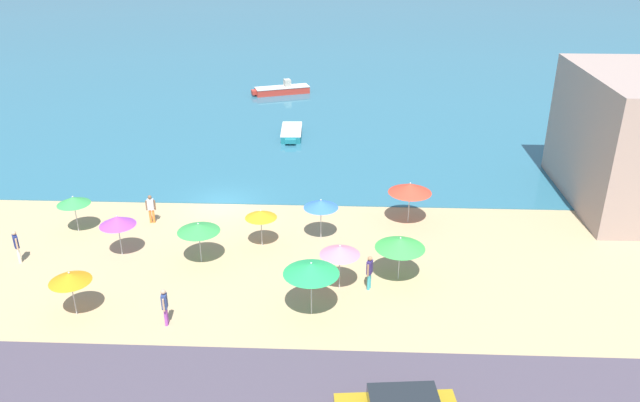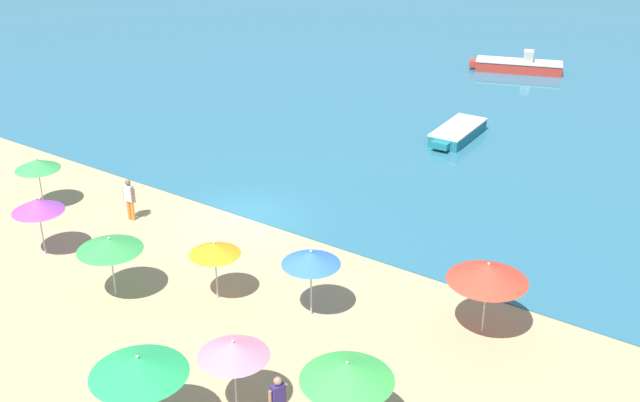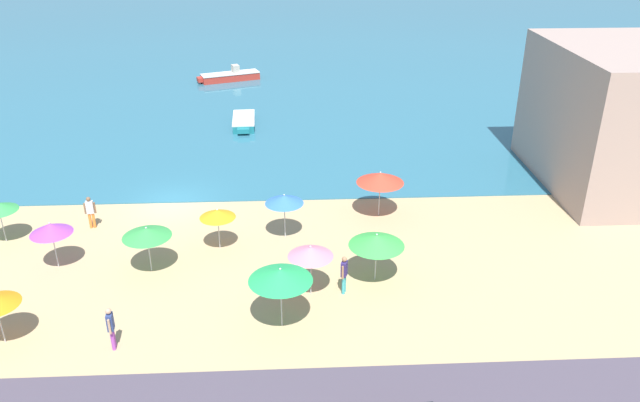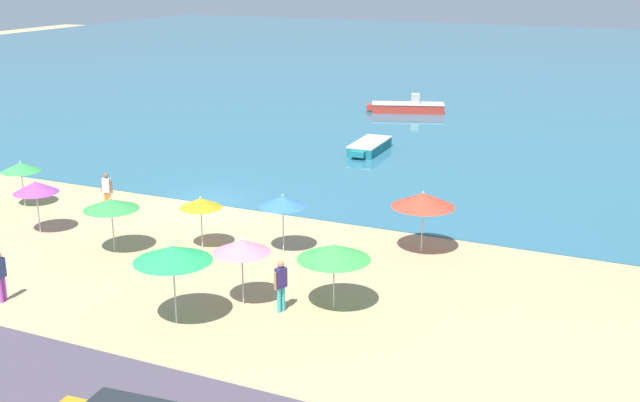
% 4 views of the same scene
% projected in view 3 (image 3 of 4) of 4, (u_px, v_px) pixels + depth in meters
% --- Properties ---
extents(ground_plane, '(160.00, 160.00, 0.00)m').
position_uv_depth(ground_plane, '(173.00, 203.00, 34.60)').
color(ground_plane, tan).
extents(sea, '(150.00, 110.00, 0.05)m').
position_uv_depth(sea, '(239.00, 25.00, 84.04)').
color(sea, '#2B677E').
rests_on(sea, ground_plane).
extents(beach_umbrella_0, '(1.87, 1.87, 2.31)m').
position_uv_depth(beach_umbrella_0, '(51.00, 228.00, 27.71)').
color(beach_umbrella_0, '#B2B2B7').
rests_on(beach_umbrella_0, ground_plane).
extents(beach_umbrella_1, '(2.49, 2.49, 2.52)m').
position_uv_depth(beach_umbrella_1, '(380.00, 178.00, 32.36)').
color(beach_umbrella_1, '#B2B2B7').
rests_on(beach_umbrella_1, ground_plane).
extents(beach_umbrella_4, '(1.89, 1.89, 2.36)m').
position_uv_depth(beach_umbrella_4, '(284.00, 199.00, 30.21)').
color(beach_umbrella_4, '#B2B2B7').
rests_on(beach_umbrella_4, ground_plane).
extents(beach_umbrella_5, '(1.91, 1.91, 2.36)m').
position_uv_depth(beach_umbrella_5, '(311.00, 252.00, 25.73)').
color(beach_umbrella_5, '#B2B2B7').
rests_on(beach_umbrella_5, ground_plane).
extents(beach_umbrella_6, '(1.70, 1.70, 2.14)m').
position_uv_depth(beach_umbrella_6, '(217.00, 214.00, 29.28)').
color(beach_umbrella_6, '#B2B2B7').
rests_on(beach_umbrella_6, ground_plane).
extents(beach_umbrella_7, '(2.18, 2.18, 2.23)m').
position_uv_depth(beach_umbrella_7, '(147.00, 233.00, 27.46)').
color(beach_umbrella_7, '#B2B2B7').
rests_on(beach_umbrella_7, ground_plane).
extents(beach_umbrella_8, '(2.48, 2.48, 2.66)m').
position_uv_depth(beach_umbrella_8, '(280.00, 275.00, 23.63)').
color(beach_umbrella_8, '#B2B2B7').
rests_on(beach_umbrella_8, ground_plane).
extents(beach_umbrella_10, '(2.43, 2.43, 2.31)m').
position_uv_depth(beach_umbrella_10, '(377.00, 240.00, 26.77)').
color(beach_umbrella_10, '#B2B2B7').
rests_on(beach_umbrella_10, ground_plane).
extents(bather_0, '(0.56, 0.27, 1.74)m').
position_uv_depth(bather_0, '(90.00, 211.00, 31.59)').
color(bather_0, orange).
rests_on(bather_0, ground_plane).
extents(bather_1, '(0.26, 0.57, 1.78)m').
position_uv_depth(bather_1, '(111.00, 326.00, 22.97)').
color(bather_1, purple).
rests_on(bather_1, ground_plane).
extents(bather_2, '(0.33, 0.54, 1.77)m').
position_uv_depth(bather_2, '(344.00, 273.00, 26.28)').
color(bather_2, teal).
rests_on(bather_2, ground_plane).
extents(skiff_nearshore, '(1.77, 4.33, 0.62)m').
position_uv_depth(skiff_nearshore, '(244.00, 122.00, 46.16)').
color(skiff_nearshore, '#1B757F').
rests_on(skiff_nearshore, sea).
extents(skiff_offshore, '(5.78, 3.18, 1.40)m').
position_uv_depth(skiff_offshore, '(230.00, 76.00, 57.72)').
color(skiff_offshore, '#B93227').
rests_on(skiff_offshore, sea).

